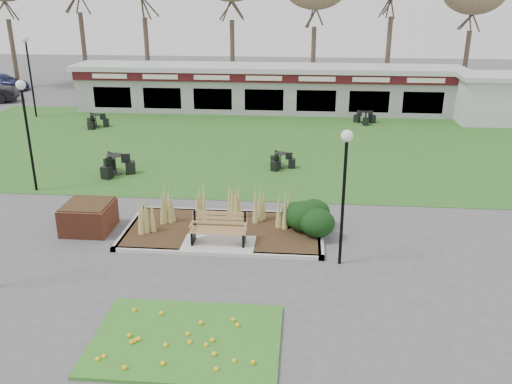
# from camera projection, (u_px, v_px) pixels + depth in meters

# --- Properties ---
(ground) EXTENTS (100.00, 100.00, 0.00)m
(ground) POSITION_uv_depth(u_px,v_px,m) (218.00, 249.00, 16.44)
(ground) COLOR #515154
(ground) RESTS_ON ground
(lawn) EXTENTS (34.00, 16.00, 0.02)m
(lawn) POSITION_uv_depth(u_px,v_px,m) (254.00, 144.00, 27.62)
(lawn) COLOR #2E6520
(lawn) RESTS_ON ground
(flower_bed) EXTENTS (4.20, 3.00, 0.16)m
(flower_bed) POSITION_uv_depth(u_px,v_px,m) (186.00, 338.00, 12.12)
(flower_bed) COLOR #27681D
(flower_bed) RESTS_ON ground
(planting_bed) EXTENTS (6.75, 3.40, 1.27)m
(planting_bed) POSITION_uv_depth(u_px,v_px,m) (263.00, 222.00, 17.46)
(planting_bed) COLOR #2F2112
(planting_bed) RESTS_ON ground
(park_bench) EXTENTS (1.70, 0.66, 0.93)m
(park_bench) POSITION_uv_depth(u_px,v_px,m) (219.00, 228.00, 16.46)
(park_bench) COLOR #A6854B
(park_bench) RESTS_ON ground
(brick_planter) EXTENTS (1.50, 1.50, 0.95)m
(brick_planter) POSITION_uv_depth(u_px,v_px,m) (88.00, 217.00, 17.57)
(brick_planter) COLOR brown
(brick_planter) RESTS_ON ground
(food_pavilion) EXTENTS (24.60, 3.40, 2.90)m
(food_pavilion) POSITION_uv_depth(u_px,v_px,m) (266.00, 88.00, 34.53)
(food_pavilion) COLOR gray
(food_pavilion) RESTS_ON ground
(service_hut) EXTENTS (4.40, 3.40, 2.83)m
(service_hut) POSITION_uv_depth(u_px,v_px,m) (494.00, 98.00, 31.59)
(service_hut) COLOR silver
(service_hut) RESTS_ON ground
(lamp_post_near_right) EXTENTS (0.33, 0.33, 3.94)m
(lamp_post_near_right) POSITION_uv_depth(u_px,v_px,m) (345.00, 169.00, 14.57)
(lamp_post_near_right) COLOR black
(lamp_post_near_right) RESTS_ON ground
(lamp_post_mid_left) EXTENTS (0.36, 0.36, 4.30)m
(lamp_post_mid_left) POSITION_uv_depth(u_px,v_px,m) (25.00, 112.00, 20.13)
(lamp_post_mid_left) COLOR black
(lamp_post_mid_left) RESTS_ON ground
(lamp_post_far_left) EXTENTS (0.40, 0.40, 4.86)m
(lamp_post_far_left) POSITION_uv_depth(u_px,v_px,m) (28.00, 58.00, 32.21)
(lamp_post_far_left) COLOR black
(lamp_post_far_left) RESTS_ON ground
(bistro_set_a) EXTENTS (1.37, 1.29, 0.74)m
(bistro_set_a) POSITION_uv_depth(u_px,v_px,m) (96.00, 123.00, 30.80)
(bistro_set_a) COLOR black
(bistro_set_a) RESTS_ON ground
(bistro_set_b) EXTENTS (1.53, 1.55, 0.85)m
(bistro_set_b) POSITION_uv_depth(u_px,v_px,m) (116.00, 168.00, 22.96)
(bistro_set_b) COLOR black
(bistro_set_b) RESTS_ON ground
(bistro_set_c) EXTENTS (1.13, 1.26, 0.67)m
(bistro_set_c) POSITION_uv_depth(u_px,v_px,m) (281.00, 163.00, 23.80)
(bistro_set_c) COLOR black
(bistro_set_c) RESTS_ON ground
(bistro_set_d) EXTENTS (1.32, 1.14, 0.70)m
(bistro_set_d) POSITION_uv_depth(u_px,v_px,m) (365.00, 119.00, 31.70)
(bistro_set_d) COLOR black
(bistro_set_d) RESTS_ON ground
(car_blue) EXTENTS (4.50, 2.16, 1.26)m
(car_blue) POSITION_uv_depth(u_px,v_px,m) (1.00, 82.00, 42.07)
(car_blue) COLOR navy
(car_blue) RESTS_ON ground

